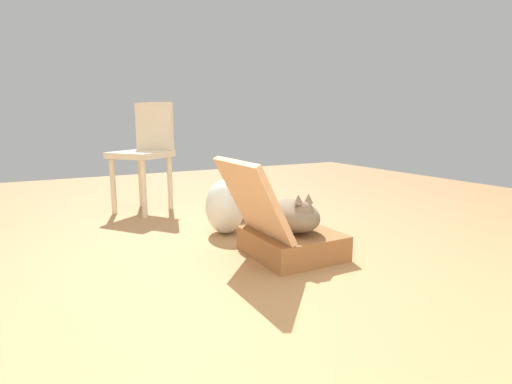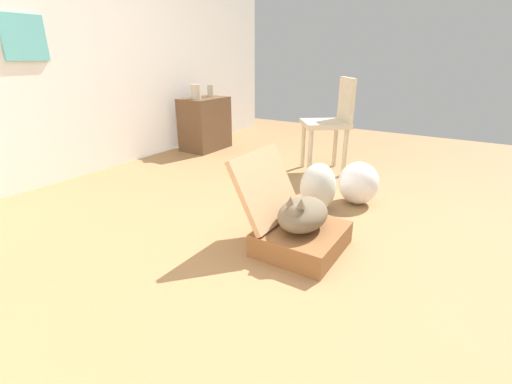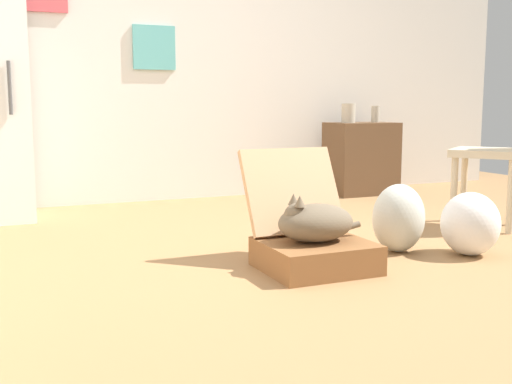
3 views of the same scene
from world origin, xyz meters
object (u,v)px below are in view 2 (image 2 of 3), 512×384
object	(u,v)px
vase_tall	(196,92)
vase_short	(210,91)
cat	(302,214)
side_table	(205,124)
plastic_bag_clear	(358,183)
chair	(332,121)
suitcase_base	(302,239)
plastic_bag_white	(318,187)

from	to	relation	value
vase_tall	vase_short	world-z (taller)	vase_tall
cat	side_table	size ratio (longest dim) A/B	0.73
cat	plastic_bag_clear	world-z (taller)	cat
cat	side_table	bearing A→B (deg)	52.36
cat	chair	xyz separation A→B (m)	(1.62, 0.46, 0.28)
cat	vase_tall	distance (m)	2.67
chair	suitcase_base	bearing A→B (deg)	-21.31
cat	vase_short	distance (m)	2.87
suitcase_base	vase_tall	world-z (taller)	vase_tall
suitcase_base	plastic_bag_white	distance (m)	0.64
plastic_bag_clear	chair	xyz separation A→B (m)	(0.69, 0.52, 0.35)
cat	plastic_bag_clear	bearing A→B (deg)	-3.80
cat	vase_short	world-z (taller)	vase_short
cat	plastic_bag_clear	size ratio (longest dim) A/B	1.37
cat	vase_short	size ratio (longest dim) A/B	3.18
cat	side_table	xyz separation A→B (m)	(1.66, 2.16, 0.08)
vase_tall	chair	bearing A→B (deg)	-86.44
plastic_bag_white	suitcase_base	bearing A→B (deg)	-165.38
suitcase_base	plastic_bag_white	world-z (taller)	plastic_bag_white
plastic_bag_clear	vase_short	world-z (taller)	vase_short
suitcase_base	side_table	distance (m)	2.73
plastic_bag_clear	vase_short	xyz separation A→B (m)	(0.88, 2.23, 0.55)
vase_short	chair	bearing A→B (deg)	-96.45
plastic_bag_white	plastic_bag_clear	world-z (taller)	plastic_bag_white
cat	side_table	world-z (taller)	side_table
side_table	vase_tall	world-z (taller)	vase_tall
cat	chair	world-z (taller)	chair
cat	vase_short	bearing A→B (deg)	50.10
suitcase_base	cat	xyz separation A→B (m)	(-0.01, 0.00, 0.17)
plastic_bag_white	vase_tall	world-z (taller)	vase_tall
cat	vase_tall	bearing A→B (deg)	54.82
cat	plastic_bag_clear	distance (m)	0.93
suitcase_base	plastic_bag_clear	size ratio (longest dim) A/B	1.50
plastic_bag_white	vase_short	world-z (taller)	vase_short
suitcase_base	chair	distance (m)	1.74
cat	plastic_bag_white	world-z (taller)	cat
plastic_bag_white	cat	bearing A→B (deg)	-165.61
cat	vase_tall	xyz separation A→B (m)	(1.51, 2.15, 0.49)
plastic_bag_white	vase_short	bearing A→B (deg)	59.28
cat	chair	size ratio (longest dim) A/B	0.50
plastic_bag_white	chair	size ratio (longest dim) A/B	0.40
side_table	plastic_bag_white	bearing A→B (deg)	-117.60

